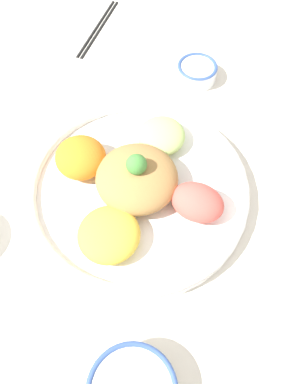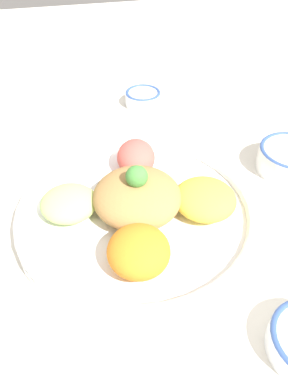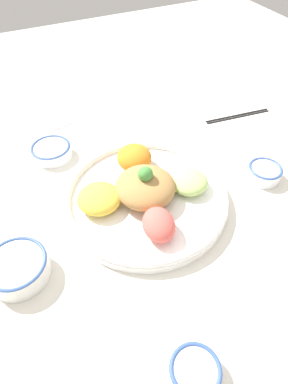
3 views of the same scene
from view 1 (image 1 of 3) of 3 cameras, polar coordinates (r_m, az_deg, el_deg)
name	(u,v)px [view 1 (image 1 of 3)]	position (r m, az deg, el deg)	size (l,w,h in m)	color
ground_plane	(132,212)	(0.64, -1.82, -3.11)	(2.40, 2.40, 0.00)	silver
salad_platter	(136,186)	(0.64, -1.22, 0.93)	(0.38, 0.38, 0.11)	white
sauce_bowl_dark	(197,71)	(0.83, 8.05, 17.76)	(0.08, 0.08, 0.04)	white
chopsticks_pair_near	(98,28)	(0.97, -7.01, 23.62)	(0.22, 0.04, 0.01)	black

